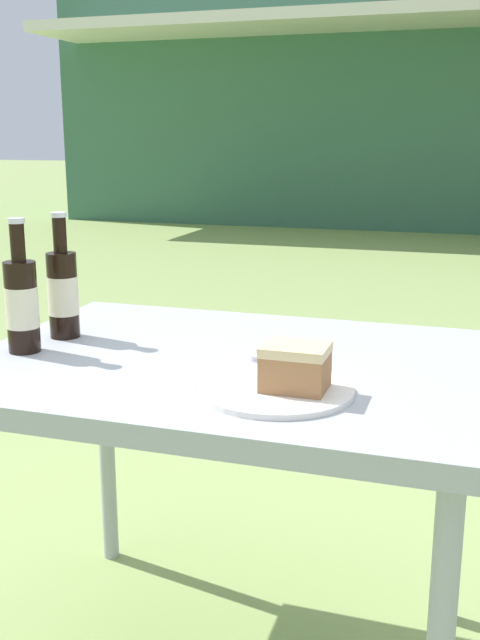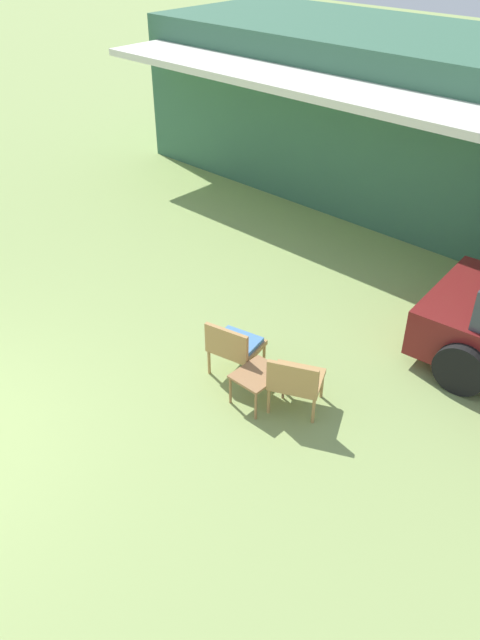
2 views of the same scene
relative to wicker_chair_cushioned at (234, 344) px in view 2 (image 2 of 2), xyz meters
The scene contains 4 objects.
cabin_building 6.35m from the wicker_chair_cushioned, 100.57° to the left, with size 10.74×4.79×2.83m.
wicker_chair_cushioned is the anchor object (origin of this frame).
wicker_chair_plain 0.92m from the wicker_chair_cushioned, ahead, with size 0.71×0.69×0.73m.
garden_side_table 0.57m from the wicker_chair_cushioned, 19.70° to the right, with size 0.43×0.52×0.40m.
Camera 2 is at (5.63, -0.89, 4.76)m, focal length 35.00 mm.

